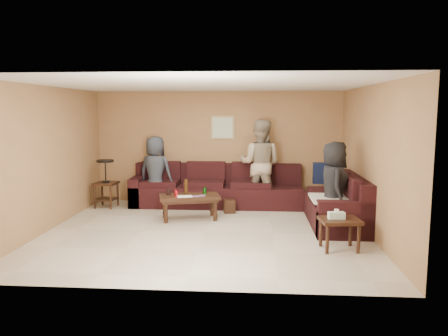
# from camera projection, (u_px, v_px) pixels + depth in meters

# --- Properties ---
(room) EXTENTS (5.60, 5.50, 2.50)m
(room) POSITION_uv_depth(u_px,v_px,m) (206.00, 135.00, 7.33)
(room) COLOR beige
(room) RESTS_ON ground
(sectional_sofa) EXTENTS (4.65, 2.90, 0.97)m
(sectional_sofa) POSITION_uv_depth(u_px,v_px,m) (254.00, 197.00, 8.94)
(sectional_sofa) COLOR black
(sectional_sofa) RESTS_ON ground
(coffee_table) EXTENTS (1.24, 0.83, 0.75)m
(coffee_table) POSITION_uv_depth(u_px,v_px,m) (189.00, 199.00, 8.34)
(coffee_table) COLOR #311B10
(coffee_table) RESTS_ON ground
(end_table_left) EXTENTS (0.50, 0.50, 1.03)m
(end_table_left) POSITION_uv_depth(u_px,v_px,m) (106.00, 183.00, 9.37)
(end_table_left) COLOR #311B10
(end_table_left) RESTS_ON ground
(side_table_right) EXTENTS (0.63, 0.54, 0.62)m
(side_table_right) POSITION_uv_depth(u_px,v_px,m) (339.00, 223.00, 6.51)
(side_table_right) COLOR #311B10
(side_table_right) RESTS_ON ground
(waste_bin) EXTENTS (0.27, 0.27, 0.27)m
(waste_bin) POSITION_uv_depth(u_px,v_px,m) (229.00, 206.00, 8.92)
(waste_bin) COLOR #311B10
(waste_bin) RESTS_ON ground
(wall_art) EXTENTS (0.52, 0.04, 0.52)m
(wall_art) POSITION_uv_depth(u_px,v_px,m) (223.00, 127.00, 9.76)
(wall_art) COLOR tan
(wall_art) RESTS_ON ground
(person_left) EXTENTS (0.85, 0.66, 1.54)m
(person_left) POSITION_uv_depth(u_px,v_px,m) (156.00, 172.00, 9.36)
(person_left) COLOR #2A303A
(person_left) RESTS_ON ground
(person_middle) EXTENTS (1.07, 0.92, 1.89)m
(person_middle) POSITION_uv_depth(u_px,v_px,m) (260.00, 164.00, 9.34)
(person_middle) COLOR tan
(person_middle) RESTS_ON ground
(person_right) EXTENTS (0.50, 0.77, 1.56)m
(person_right) POSITION_uv_depth(u_px,v_px,m) (334.00, 186.00, 7.51)
(person_right) COLOR black
(person_right) RESTS_ON ground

